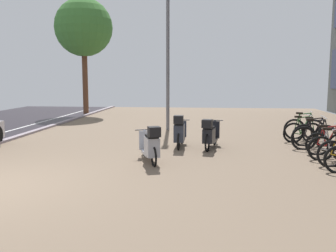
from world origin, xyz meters
TOP-DOWN VIEW (x-y plane):
  - ground at (1.43, 0.00)m, footprint 21.00×40.00m
  - bicycle_rack_02 at (7.64, 3.17)m, footprint 1.28×0.48m
  - bicycle_rack_03 at (7.75, 3.86)m, footprint 1.26×0.48m
  - bicycle_rack_04 at (7.62, 4.55)m, footprint 1.45×0.48m
  - bicycle_rack_05 at (7.77, 5.24)m, footprint 1.40×0.48m
  - bicycle_rack_06 at (7.58, 5.93)m, footprint 1.33×0.48m
  - bicycle_rack_07 at (7.81, 6.62)m, footprint 1.39×0.48m
  - scooter_near at (3.55, 4.60)m, footprint 0.52×1.70m
  - scooter_mid at (2.96, 2.47)m, footprint 0.85×1.62m
  - scooter_far at (4.49, 4.47)m, footprint 0.68×1.69m
  - lamp_post at (2.80, 8.46)m, footprint 0.20×0.52m
  - street_tree at (-2.65, 14.46)m, footprint 3.31×3.31m

SIDE VIEW (x-z plane):
  - ground at x=1.43m, z-range -0.09..0.04m
  - bicycle_rack_03 at x=7.75m, z-range -0.14..0.79m
  - bicycle_rack_02 at x=7.64m, z-range -0.14..0.80m
  - bicycle_rack_06 at x=7.58m, z-range -0.14..0.82m
  - bicycle_rack_05 at x=7.77m, z-range -0.15..0.85m
  - bicycle_rack_07 at x=7.81m, z-range -0.15..0.87m
  - bicycle_rack_04 at x=7.62m, z-range -0.15..0.87m
  - scooter_far at x=4.49m, z-range -0.04..0.93m
  - scooter_mid at x=2.96m, z-range -0.05..0.95m
  - scooter_near at x=3.55m, z-range -0.06..1.01m
  - lamp_post at x=2.80m, z-range 0.32..6.26m
  - street_tree at x=-2.65m, z-range 1.65..8.32m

